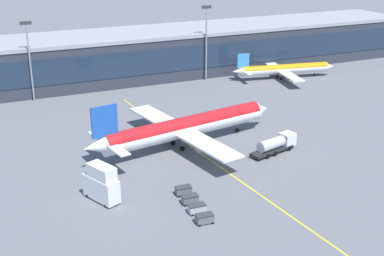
{
  "coord_description": "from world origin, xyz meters",
  "views": [
    {
      "loc": [
        -39.61,
        -83.41,
        41.04
      ],
      "look_at": [
        -0.29,
        4.7,
        4.5
      ],
      "focal_mm": 48.78,
      "sensor_mm": 36.0,
      "label": 1
    }
  ],
  "objects_px": {
    "baggage_cart_1": "(197,208)",
    "baggage_cart_3": "(183,190)",
    "main_airliner": "(185,127)",
    "catering_lift": "(101,183)",
    "baggage_cart_2": "(190,199)",
    "fuel_tanker": "(276,144)",
    "baggage_cart_0": "(204,218)",
    "commuter_jet_far": "(284,69)"
  },
  "relations": [
    {
      "from": "baggage_cart_1",
      "to": "baggage_cart_3",
      "type": "relative_size",
      "value": 1.0
    },
    {
      "from": "baggage_cart_1",
      "to": "baggage_cart_3",
      "type": "xyz_separation_m",
      "value": [
        0.45,
        6.38,
        0.0
      ]
    },
    {
      "from": "main_airliner",
      "to": "baggage_cart_1",
      "type": "bearing_deg",
      "value": -109.63
    },
    {
      "from": "catering_lift",
      "to": "baggage_cart_2",
      "type": "relative_size",
      "value": 2.63
    },
    {
      "from": "baggage_cart_1",
      "to": "fuel_tanker",
      "type": "bearing_deg",
      "value": 32.31
    },
    {
      "from": "baggage_cart_0",
      "to": "commuter_jet_far",
      "type": "relative_size",
      "value": 0.09
    },
    {
      "from": "baggage_cart_2",
      "to": "catering_lift",
      "type": "bearing_deg",
      "value": 151.77
    },
    {
      "from": "fuel_tanker",
      "to": "baggage_cart_3",
      "type": "relative_size",
      "value": 4.02
    },
    {
      "from": "catering_lift",
      "to": "baggage_cart_2",
      "type": "xyz_separation_m",
      "value": [
        12.59,
        -6.76,
        -2.28
      ]
    },
    {
      "from": "main_airliner",
      "to": "fuel_tanker",
      "type": "height_order",
      "value": "main_airliner"
    },
    {
      "from": "fuel_tanker",
      "to": "baggage_cart_3",
      "type": "bearing_deg",
      "value": -159.44
    },
    {
      "from": "fuel_tanker",
      "to": "commuter_jet_far",
      "type": "xyz_separation_m",
      "value": [
        32.18,
        46.03,
        1.1
      ]
    },
    {
      "from": "baggage_cart_1",
      "to": "baggage_cart_0",
      "type": "bearing_deg",
      "value": -94.05
    },
    {
      "from": "baggage_cart_0",
      "to": "baggage_cart_2",
      "type": "relative_size",
      "value": 1.0
    },
    {
      "from": "fuel_tanker",
      "to": "baggage_cart_3",
      "type": "xyz_separation_m",
      "value": [
        -23.7,
        -8.89,
        -0.96
      ]
    },
    {
      "from": "commuter_jet_far",
      "to": "baggage_cart_1",
      "type": "bearing_deg",
      "value": -132.58
    },
    {
      "from": "catering_lift",
      "to": "baggage_cart_1",
      "type": "xyz_separation_m",
      "value": [
        12.37,
        -9.95,
        -2.28
      ]
    },
    {
      "from": "fuel_tanker",
      "to": "baggage_cart_3",
      "type": "height_order",
      "value": "fuel_tanker"
    },
    {
      "from": "commuter_jet_far",
      "to": "baggage_cart_3",
      "type": "bearing_deg",
      "value": -135.5
    },
    {
      "from": "baggage_cart_2",
      "to": "commuter_jet_far",
      "type": "distance_m",
      "value": 80.81
    },
    {
      "from": "fuel_tanker",
      "to": "baggage_cart_1",
      "type": "bearing_deg",
      "value": -147.69
    },
    {
      "from": "fuel_tanker",
      "to": "baggage_cart_0",
      "type": "height_order",
      "value": "fuel_tanker"
    },
    {
      "from": "catering_lift",
      "to": "baggage_cart_2",
      "type": "distance_m",
      "value": 14.47
    },
    {
      "from": "catering_lift",
      "to": "baggage_cart_0",
      "type": "bearing_deg",
      "value": -47.27
    },
    {
      "from": "main_airliner",
      "to": "baggage_cart_3",
      "type": "distance_m",
      "value": 21.2
    },
    {
      "from": "baggage_cart_0",
      "to": "baggage_cart_2",
      "type": "xyz_separation_m",
      "value": [
        0.45,
        6.38,
        0.0
      ]
    },
    {
      "from": "baggage_cart_3",
      "to": "baggage_cart_0",
      "type": "bearing_deg",
      "value": -94.05
    },
    {
      "from": "baggage_cart_1",
      "to": "commuter_jet_far",
      "type": "bearing_deg",
      "value": 47.42
    },
    {
      "from": "catering_lift",
      "to": "commuter_jet_far",
      "type": "relative_size",
      "value": 0.23
    },
    {
      "from": "baggage_cart_3",
      "to": "commuter_jet_far",
      "type": "height_order",
      "value": "commuter_jet_far"
    },
    {
      "from": "baggage_cart_1",
      "to": "baggage_cart_3",
      "type": "bearing_deg",
      "value": 85.95
    },
    {
      "from": "baggage_cart_0",
      "to": "baggage_cart_1",
      "type": "distance_m",
      "value": 3.2
    },
    {
      "from": "baggage_cart_1",
      "to": "baggage_cart_3",
      "type": "height_order",
      "value": "same"
    },
    {
      "from": "main_airliner",
      "to": "commuter_jet_far",
      "type": "bearing_deg",
      "value": 37.19
    },
    {
      "from": "catering_lift",
      "to": "main_airliner",
      "type": "bearing_deg",
      "value": 35.86
    },
    {
      "from": "fuel_tanker",
      "to": "catering_lift",
      "type": "bearing_deg",
      "value": -171.71
    },
    {
      "from": "baggage_cart_3",
      "to": "catering_lift",
      "type": "bearing_deg",
      "value": 164.44
    },
    {
      "from": "baggage_cart_1",
      "to": "commuter_jet_far",
      "type": "relative_size",
      "value": 0.09
    },
    {
      "from": "baggage_cart_2",
      "to": "baggage_cart_3",
      "type": "height_order",
      "value": "same"
    },
    {
      "from": "main_airliner",
      "to": "fuel_tanker",
      "type": "bearing_deg",
      "value": -34.04
    },
    {
      "from": "main_airliner",
      "to": "catering_lift",
      "type": "bearing_deg",
      "value": -144.14
    },
    {
      "from": "catering_lift",
      "to": "commuter_jet_far",
      "type": "xyz_separation_m",
      "value": [
        68.7,
        51.35,
        -0.22
      ]
    }
  ]
}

